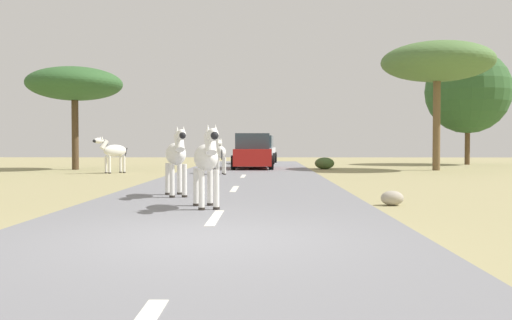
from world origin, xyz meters
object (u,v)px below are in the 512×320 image
(tree_4, at_px, (468,92))
(car_0, at_px, (260,151))
(car_1, at_px, (252,152))
(rock_1, at_px, (392,198))
(zebra_2, at_px, (207,159))
(zebra_1, at_px, (221,153))
(zebra_3, at_px, (113,151))
(tree_0, at_px, (437,62))
(zebra_0, at_px, (176,155))
(tree_1, at_px, (75,84))
(bush_0, at_px, (325,163))

(tree_4, bearing_deg, car_0, 177.54)
(car_1, distance_m, rock_1, 16.60)
(tree_4, bearing_deg, zebra_2, -119.46)
(zebra_1, distance_m, zebra_2, 12.03)
(zebra_3, relative_size, car_1, 0.37)
(car_0, distance_m, car_1, 7.24)
(tree_0, bearing_deg, zebra_0, -126.30)
(car_1, bearing_deg, tree_1, -178.98)
(zebra_0, height_order, zebra_2, zebra_0)
(tree_4, bearing_deg, tree_1, -162.16)
(zebra_0, relative_size, car_0, 0.38)
(tree_4, bearing_deg, bush_0, -146.31)
(tree_1, bearing_deg, zebra_0, -63.21)
(zebra_0, xyz_separation_m, tree_4, (14.49, 21.51, 3.45))
(car_1, height_order, tree_1, tree_1)
(zebra_3, distance_m, tree_4, 21.94)
(zebra_3, distance_m, car_0, 12.57)
(zebra_0, distance_m, car_1, 14.90)
(car_0, relative_size, tree_0, 0.72)
(zebra_1, height_order, tree_0, tree_0)
(zebra_1, relative_size, zebra_3, 0.97)
(zebra_2, xyz_separation_m, tree_4, (13.52, 23.94, 3.47))
(zebra_1, distance_m, car_0, 12.57)
(car_0, xyz_separation_m, car_1, (-0.28, -7.24, 0.00))
(car_1, distance_m, bush_0, 3.71)
(rock_1, bearing_deg, zebra_0, 163.32)
(zebra_3, height_order, rock_1, zebra_3)
(zebra_3, height_order, tree_0, tree_0)
(zebra_1, bearing_deg, car_0, 73.98)
(car_1, bearing_deg, tree_0, -5.73)
(zebra_1, relative_size, tree_0, 0.25)
(zebra_0, xyz_separation_m, bush_0, (5.09, 15.25, -0.73))
(zebra_1, distance_m, zebra_3, 5.07)
(car_0, relative_size, bush_0, 4.51)
(zebra_3, bearing_deg, car_0, -77.46)
(car_0, bearing_deg, zebra_2, -88.01)
(zebra_1, bearing_deg, car_1, 68.03)
(zebra_0, bearing_deg, bush_0, -126.12)
(tree_0, height_order, bush_0, tree_0)
(car_0, bearing_deg, car_1, -88.46)
(tree_0, bearing_deg, tree_1, 178.74)
(tree_1, relative_size, rock_1, 10.63)
(zebra_0, relative_size, tree_4, 0.24)
(zebra_2, relative_size, bush_0, 1.68)
(zebra_1, relative_size, tree_1, 0.31)
(tree_1, bearing_deg, car_0, 39.90)
(car_0, bearing_deg, tree_1, -136.33)
(zebra_2, xyz_separation_m, bush_0, (4.12, 17.67, -0.71))
(tree_1, bearing_deg, zebra_2, -63.91)
(tree_1, bearing_deg, bush_0, 3.47)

